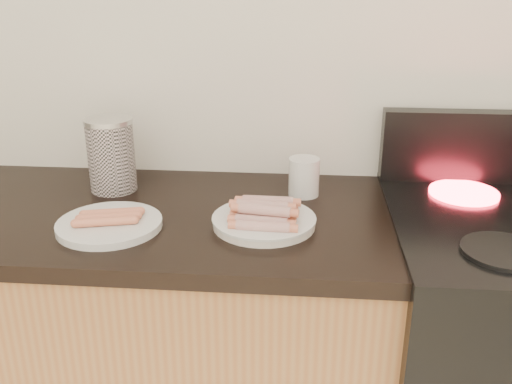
# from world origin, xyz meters

# --- Properties ---
(wall_back) EXTENTS (4.00, 0.04, 2.60)m
(wall_back) POSITION_xyz_m (0.00, 2.00, 1.30)
(wall_back) COLOR silver
(wall_back) RESTS_ON ground
(burner_near_left) EXTENTS (0.18, 0.18, 0.01)m
(burner_near_left) POSITION_xyz_m (0.61, 1.51, 0.92)
(burner_near_left) COLOR black
(burner_near_left) RESTS_ON stove
(burner_far_left) EXTENTS (0.18, 0.18, 0.01)m
(burner_far_left) POSITION_xyz_m (0.61, 1.84, 0.92)
(burner_far_left) COLOR #FF1E2D
(burner_far_left) RESTS_ON stove
(main_plate) EXTENTS (0.27, 0.27, 0.02)m
(main_plate) POSITION_xyz_m (0.09, 1.63, 0.91)
(main_plate) COLOR white
(main_plate) RESTS_ON counter_slab
(side_plate) EXTENTS (0.32, 0.32, 0.02)m
(side_plate) POSITION_xyz_m (-0.27, 1.58, 0.91)
(side_plate) COLOR silver
(side_plate) RESTS_ON counter_slab
(hotdog_pile) EXTENTS (0.12, 0.18, 0.05)m
(hotdog_pile) POSITION_xyz_m (0.09, 1.63, 0.94)
(hotdog_pile) COLOR maroon
(hotdog_pile) RESTS_ON main_plate
(plain_sausages) EXTENTS (0.14, 0.10, 0.02)m
(plain_sausages) POSITION_xyz_m (-0.27, 1.58, 0.93)
(plain_sausages) COLOR #C27F4E
(plain_sausages) RESTS_ON side_plate
(canister) EXTENTS (0.13, 0.13, 0.20)m
(canister) POSITION_xyz_m (-0.34, 1.83, 1.00)
(canister) COLOR white
(canister) RESTS_ON counter_slab
(mug) EXTENTS (0.09, 0.09, 0.10)m
(mug) POSITION_xyz_m (0.18, 1.83, 0.95)
(mug) COLOR white
(mug) RESTS_ON counter_slab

